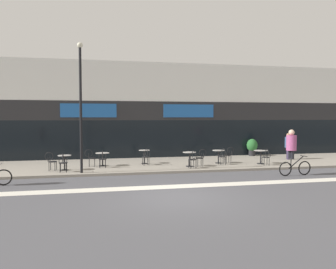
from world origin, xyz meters
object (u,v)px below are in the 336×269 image
cyclist_0 (292,148)px  cafe_chair_3_side (201,156)px  bistro_table_5 (261,154)px  bistro_table_2 (144,154)px  bistro_table_3 (189,156)px  cafe_chair_2_near (146,156)px  bistro_table_0 (65,160)px  cafe_chair_3_near (193,158)px  cafe_chair_0_near (63,161)px  cafe_chair_5_near (266,156)px  cafe_chair_1_near (103,158)px  pedestrian_near_end (288,144)px  planter_pot (252,146)px  cafe_chair_0_side (51,160)px  cafe_chair_4_side (229,154)px  bistro_table_4 (218,154)px  cafe_chair_4_near (223,155)px  bistro_table_1 (103,156)px  cafe_chair_1_side (90,157)px  lamp_post (81,99)px

cyclist_0 → cafe_chair_3_side: bearing=136.3°
bistro_table_5 → bistro_table_2: bearing=167.7°
bistro_table_5 → bistro_table_3: bearing=-177.8°
cafe_chair_2_near → bistro_table_0: bearing=93.1°
cafe_chair_3_near → bistro_table_5: bearing=-86.9°
cafe_chair_0_near → cafe_chair_5_near: size_ratio=1.00×
cafe_chair_1_near → pedestrian_near_end: (11.18, 1.09, 0.44)m
cafe_chair_0_near → planter_pot: planter_pot is taller
bistro_table_2 → cafe_chair_0_side: size_ratio=0.84×
bistro_table_0 → cafe_chair_0_near: (0.00, -0.63, -0.00)m
bistro_table_0 → cafe_chair_3_near: bearing=-6.3°
bistro_table_5 → cafe_chair_5_near: 0.63m
cafe_chair_3_near → cafe_chair_3_side: size_ratio=1.00×
cafe_chair_4_side → cafe_chair_5_near: same height
cafe_chair_0_side → cyclist_0: size_ratio=0.42×
cafe_chair_2_near → cafe_chair_3_side: 2.93m
cafe_chair_3_near → cyclist_0: 4.73m
cyclist_0 → bistro_table_4: bearing=116.2°
cafe_chair_2_near → cafe_chair_4_near: bearing=-107.8°
bistro_table_1 → planter_pot: (9.88, 2.71, 0.12)m
cafe_chair_2_near → cafe_chair_5_near: 6.45m
cafe_chair_1_near → cafe_chair_2_near: (2.30, 0.43, 0.00)m
cafe_chair_4_near → planter_pot: bearing=-51.1°
cafe_chair_1_side → cafe_chair_4_side: 7.65m
cafe_chair_1_near → cafe_chair_3_near: size_ratio=1.00×
cafe_chair_0_near → lamp_post: size_ratio=0.15×
cafe_chair_4_side → cyclist_0: cyclist_0 is taller
planter_pot → cyclist_0: (-1.34, -6.76, 0.52)m
bistro_table_3 → planter_pot: size_ratio=0.67×
cafe_chair_0_near → cyclist_0: 10.66m
bistro_table_2 → cafe_chair_2_near: cafe_chair_2_near is taller
bistro_table_3 → cafe_chair_1_side: bearing=167.7°
cafe_chair_3_side → planter_pot: bearing=-142.5°
cafe_chair_0_near → cafe_chair_2_near: (4.12, 1.47, 0.00)m
bistro_table_4 → cafe_chair_3_near: 2.43m
bistro_table_0 → bistro_table_1: bearing=29.7°
cyclist_0 → cafe_chair_0_side: bearing=161.3°
bistro_table_3 → cafe_chair_3_near: cafe_chair_3_near is taller
bistro_table_1 → cafe_chair_1_near: cafe_chair_1_near is taller
bistro_table_2 → cafe_chair_0_side: (-4.74, -1.46, -0.02)m
bistro_table_1 → cafe_chair_3_near: size_ratio=0.80×
cafe_chair_0_near → bistro_table_5: bearing=-87.3°
cafe_chair_0_side → cafe_chair_4_side: size_ratio=1.00×
bistro_table_1 → bistro_table_3: bistro_table_3 is taller
bistro_table_0 → bistro_table_3: size_ratio=0.96×
bistro_table_5 → cafe_chair_1_near: cafe_chair_1_near is taller
cafe_chair_4_side → cafe_chair_2_near: bearing=-2.8°
planter_pot → cafe_chair_2_near: bearing=-159.0°
cafe_chair_4_side → lamp_post: 8.68m
cafe_chair_5_near → cyclist_0: 2.55m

